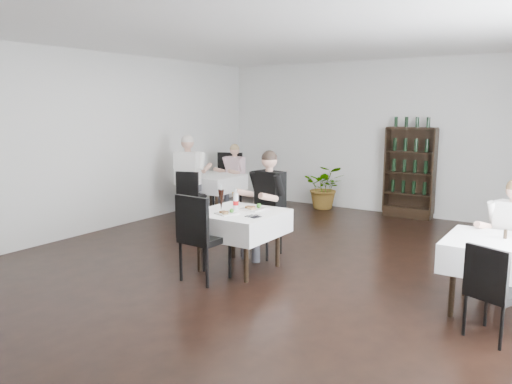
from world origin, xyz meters
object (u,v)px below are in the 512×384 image
main_table (239,223)px  potted_tree (325,187)px  diner_main (266,196)px  wine_shelf (410,173)px

main_table → potted_tree: bearing=100.7°
potted_tree → diner_main: bearing=-77.6°
wine_shelf → diner_main: size_ratio=1.17×
potted_tree → wine_shelf: bearing=4.7°
main_table → potted_tree: (-0.79, 4.18, -0.17)m
main_table → diner_main: 0.71m
potted_tree → main_table: bearing=-79.3°
main_table → diner_main: diner_main is taller
wine_shelf → diner_main: 3.76m
wine_shelf → main_table: bearing=-101.8°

